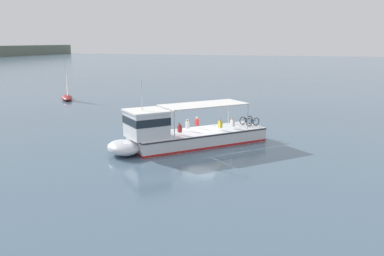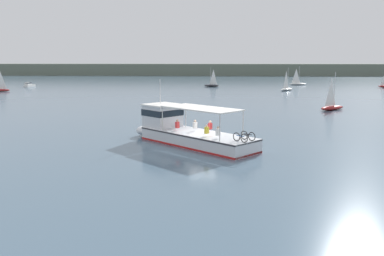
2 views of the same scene
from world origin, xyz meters
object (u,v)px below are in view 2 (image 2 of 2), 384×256
(sailboat_mid_channel, at_px, (332,106))
(motorboat_off_stern, at_px, (29,85))
(sailboat_near_starboard, at_px, (212,85))
(ferry_main, at_px, (184,131))
(sailboat_off_bow, at_px, (287,88))
(sailboat_far_left, at_px, (298,83))

(sailboat_mid_channel, distance_m, motorboat_off_stern, 81.24)
(sailboat_near_starboard, bearing_deg, sailboat_mid_channel, -70.43)
(ferry_main, distance_m, motorboat_off_stern, 84.62)
(sailboat_off_bow, bearing_deg, ferry_main, -107.66)
(sailboat_mid_channel, bearing_deg, sailboat_far_left, 83.18)
(sailboat_off_bow, xyz_separation_m, sailboat_mid_channel, (-0.02, -36.80, 0.00))
(ferry_main, distance_m, sailboat_far_left, 87.36)
(motorboat_off_stern, height_order, sailboat_far_left, sailboat_far_left)
(ferry_main, bearing_deg, sailboat_near_starboard, 88.83)
(ferry_main, bearing_deg, sailboat_off_bow, 72.34)
(sailboat_mid_channel, distance_m, sailboat_near_starboard, 53.17)
(sailboat_mid_channel, relative_size, motorboat_off_stern, 1.44)
(ferry_main, distance_m, sailboat_off_bow, 63.74)
(sailboat_off_bow, height_order, motorboat_off_stern, sailboat_off_bow)
(motorboat_off_stern, bearing_deg, sailboat_far_left, 10.22)
(ferry_main, distance_m, sailboat_mid_channel, 30.76)
(sailboat_near_starboard, height_order, sailboat_far_left, same)
(sailboat_mid_channel, relative_size, sailboat_far_left, 1.00)
(sailboat_mid_channel, xyz_separation_m, sailboat_near_starboard, (-17.81, 50.10, 0.00))
(sailboat_far_left, bearing_deg, sailboat_mid_channel, -96.82)
(sailboat_mid_channel, xyz_separation_m, sailboat_far_left, (7.09, 59.33, 0.00))
(sailboat_mid_channel, bearing_deg, sailboat_near_starboard, 109.57)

